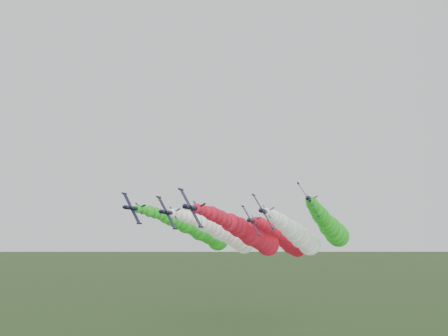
% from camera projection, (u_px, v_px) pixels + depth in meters
% --- Properties ---
extents(jet_lead, '(11.64, 64.63, 15.44)m').
position_uv_depth(jet_lead, '(252.00, 235.00, 121.73)').
color(jet_lead, black).
rests_on(jet_lead, ground).
extents(jet_inner_left, '(11.52, 64.51, 15.32)m').
position_uv_depth(jet_inner_left, '(227.00, 235.00, 136.84)').
color(jet_inner_left, black).
rests_on(jet_inner_left, ground).
extents(jet_inner_right, '(11.77, 64.76, 15.57)m').
position_uv_depth(jet_inner_right, '(298.00, 236.00, 131.88)').
color(jet_inner_right, black).
rests_on(jet_inner_right, ground).
extents(jet_outer_left, '(11.91, 64.90, 15.71)m').
position_uv_depth(jet_outer_left, '(199.00, 231.00, 142.02)').
color(jet_outer_left, black).
rests_on(jet_outer_left, ground).
extents(jet_outer_right, '(11.74, 64.74, 15.54)m').
position_uv_depth(jet_outer_right, '(330.00, 227.00, 134.18)').
color(jet_outer_right, black).
rests_on(jet_outer_right, ground).
extents(jet_trail, '(11.44, 64.44, 15.24)m').
position_uv_depth(jet_trail, '(287.00, 240.00, 145.89)').
color(jet_trail, black).
rests_on(jet_trail, ground).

